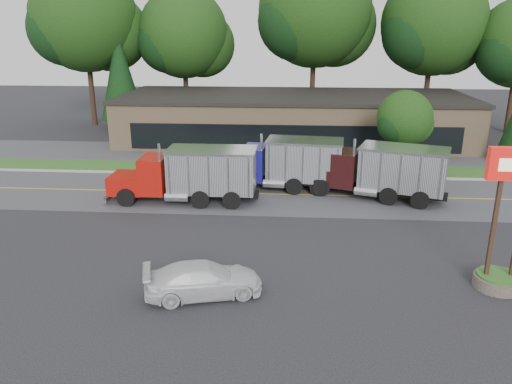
{
  "coord_description": "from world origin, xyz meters",
  "views": [
    {
      "loc": [
        1.85,
        -21.63,
        10.25
      ],
      "look_at": [
        -0.0,
        3.95,
        1.8
      ],
      "focal_mm": 35.0,
      "sensor_mm": 36.0,
      "label": 1
    }
  ],
  "objects_px": {
    "bilo_sign": "(504,242)",
    "dump_truck_red": "(192,174)",
    "dump_truck_blue": "(287,163)",
    "dump_truck_maroon": "(382,170)",
    "rally_car": "(203,279)"
  },
  "relations": [
    {
      "from": "dump_truck_blue",
      "to": "rally_car",
      "type": "distance_m",
      "value": 14.63
    },
    {
      "from": "dump_truck_blue",
      "to": "dump_truck_red",
      "type": "bearing_deg",
      "value": 33.95
    },
    {
      "from": "dump_truck_red",
      "to": "dump_truck_blue",
      "type": "xyz_separation_m",
      "value": [
        5.73,
        3.06,
        -0.0
      ]
    },
    {
      "from": "bilo_sign",
      "to": "dump_truck_blue",
      "type": "height_order",
      "value": "bilo_sign"
    },
    {
      "from": "dump_truck_maroon",
      "to": "rally_car",
      "type": "relative_size",
      "value": 1.93
    },
    {
      "from": "dump_truck_red",
      "to": "rally_car",
      "type": "height_order",
      "value": "dump_truck_red"
    },
    {
      "from": "bilo_sign",
      "to": "rally_car",
      "type": "distance_m",
      "value": 12.2
    },
    {
      "from": "bilo_sign",
      "to": "dump_truck_red",
      "type": "height_order",
      "value": "bilo_sign"
    },
    {
      "from": "dump_truck_red",
      "to": "dump_truck_maroon",
      "type": "relative_size",
      "value": 1.01
    },
    {
      "from": "dump_truck_maroon",
      "to": "dump_truck_red",
      "type": "bearing_deg",
      "value": 26.61
    },
    {
      "from": "dump_truck_blue",
      "to": "dump_truck_maroon",
      "type": "xyz_separation_m",
      "value": [
        5.97,
        -1.49,
        0.0
      ]
    },
    {
      "from": "dump_truck_blue",
      "to": "bilo_sign",
      "type": "bearing_deg",
      "value": 130.78
    },
    {
      "from": "dump_truck_maroon",
      "to": "dump_truck_blue",
      "type": "bearing_deg",
      "value": 4.97
    },
    {
      "from": "dump_truck_red",
      "to": "dump_truck_maroon",
      "type": "bearing_deg",
      "value": -172.05
    },
    {
      "from": "dump_truck_blue",
      "to": "rally_car",
      "type": "xyz_separation_m",
      "value": [
        -3.12,
        -14.25,
        -1.12
      ]
    }
  ]
}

